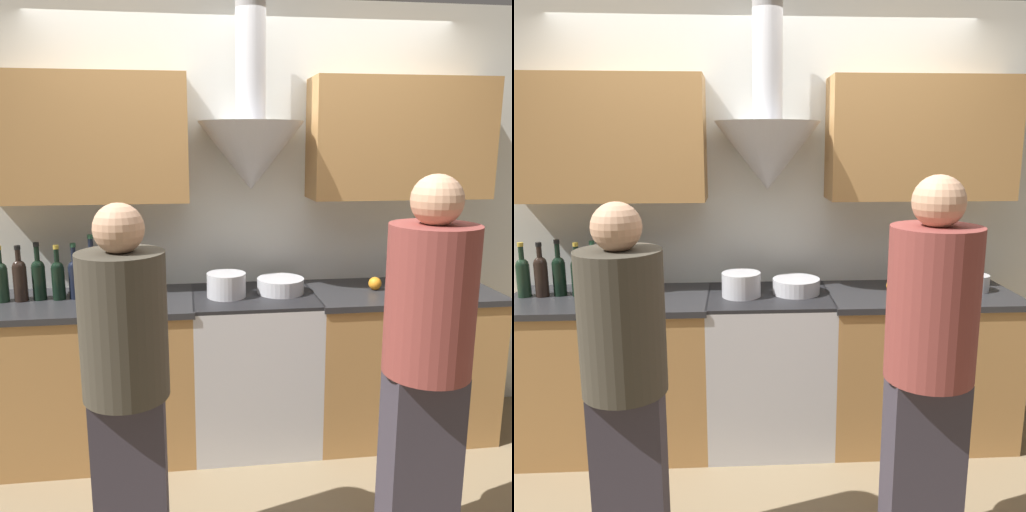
# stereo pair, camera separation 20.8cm
# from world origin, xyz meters

# --- Properties ---
(ground_plane) EXTENTS (12.00, 12.00, 0.00)m
(ground_plane) POSITION_xyz_m (0.00, 0.00, 0.00)
(ground_plane) COLOR #847051
(wall_back) EXTENTS (8.40, 0.61, 2.60)m
(wall_back) POSITION_xyz_m (-0.01, 0.60, 1.46)
(wall_back) COLOR silver
(wall_back) RESTS_ON ground_plane
(counter_left) EXTENTS (1.15, 0.62, 0.91)m
(counter_left) POSITION_xyz_m (-0.92, 0.33, 0.46)
(counter_left) COLOR #B27F47
(counter_left) RESTS_ON ground_plane
(counter_right) EXTENTS (1.10, 0.62, 0.91)m
(counter_right) POSITION_xyz_m (0.90, 0.33, 0.46)
(counter_right) COLOR #B27F47
(counter_right) RESTS_ON ground_plane
(stove_range) EXTENTS (0.72, 0.60, 0.91)m
(stove_range) POSITION_xyz_m (0.00, 0.33, 0.46)
(stove_range) COLOR silver
(stove_range) RESTS_ON ground_plane
(wine_bottle_0) EXTENTS (0.08, 0.08, 0.32)m
(wine_bottle_0) POSITION_xyz_m (-1.40, 0.37, 1.04)
(wine_bottle_0) COLOR black
(wine_bottle_0) RESTS_ON counter_left
(wine_bottle_1) EXTENTS (0.08, 0.08, 0.31)m
(wine_bottle_1) POSITION_xyz_m (-1.30, 0.37, 1.04)
(wine_bottle_1) COLOR black
(wine_bottle_1) RESTS_ON counter_left
(wine_bottle_2) EXTENTS (0.07, 0.07, 0.33)m
(wine_bottle_2) POSITION_xyz_m (-1.21, 0.38, 1.04)
(wine_bottle_2) COLOR black
(wine_bottle_2) RESTS_ON counter_left
(wine_bottle_3) EXTENTS (0.07, 0.07, 0.31)m
(wine_bottle_3) POSITION_xyz_m (-1.10, 0.37, 1.04)
(wine_bottle_3) COLOR black
(wine_bottle_3) RESTS_ON counter_left
(wine_bottle_4) EXTENTS (0.07, 0.07, 0.32)m
(wine_bottle_4) POSITION_xyz_m (-1.01, 0.38, 1.04)
(wine_bottle_4) COLOR black
(wine_bottle_4) RESTS_ON counter_left
(wine_bottle_5) EXTENTS (0.07, 0.07, 0.37)m
(wine_bottle_5) POSITION_xyz_m (-0.91, 0.37, 1.06)
(wine_bottle_5) COLOR black
(wine_bottle_5) RESTS_ON counter_left
(wine_bottle_6) EXTENTS (0.08, 0.08, 0.33)m
(wine_bottle_6) POSITION_xyz_m (-0.82, 0.36, 1.04)
(wine_bottle_6) COLOR black
(wine_bottle_6) RESTS_ON counter_left
(stock_pot) EXTENTS (0.22, 0.22, 0.14)m
(stock_pot) POSITION_xyz_m (-0.16, 0.31, 0.98)
(stock_pot) COLOR silver
(stock_pot) RESTS_ON stove_range
(mixing_bowl) EXTENTS (0.28, 0.28, 0.09)m
(mixing_bowl) POSITION_xyz_m (0.16, 0.35, 0.96)
(mixing_bowl) COLOR silver
(mixing_bowl) RESTS_ON stove_range
(orange_fruit) EXTENTS (0.08, 0.08, 0.08)m
(orange_fruit) POSITION_xyz_m (0.73, 0.34, 0.95)
(orange_fruit) COLOR orange
(orange_fruit) RESTS_ON counter_right
(saucepan) EXTENTS (0.16, 0.16, 0.10)m
(saucepan) POSITION_xyz_m (1.23, 0.34, 0.96)
(saucepan) COLOR silver
(saucepan) RESTS_ON counter_right
(chefs_knife) EXTENTS (0.27, 0.13, 0.01)m
(chefs_knife) POSITION_xyz_m (0.97, 0.36, 0.92)
(chefs_knife) COLOR silver
(chefs_knife) RESTS_ON counter_right
(person_foreground_left) EXTENTS (0.33, 0.33, 1.57)m
(person_foreground_left) POSITION_xyz_m (-0.62, -0.70, 0.86)
(person_foreground_left) COLOR #38333D
(person_foreground_left) RESTS_ON ground_plane
(person_foreground_right) EXTENTS (0.36, 0.36, 1.66)m
(person_foreground_right) POSITION_xyz_m (0.59, -0.70, 0.91)
(person_foreground_right) COLOR #38333D
(person_foreground_right) RESTS_ON ground_plane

